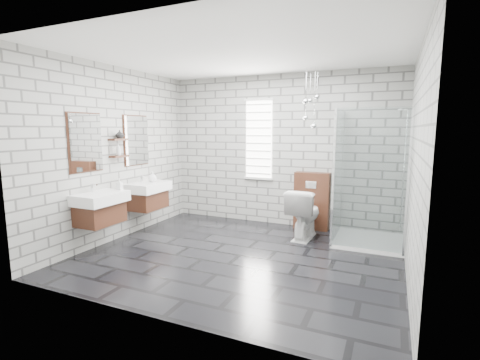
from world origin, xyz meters
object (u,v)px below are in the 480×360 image
Objects in this scene: vanity_left at (98,199)px; shower_enclosure at (362,212)px; vanity_right at (147,188)px; toilet at (304,213)px; cistern_panel at (312,201)px.

vanity_left is 3.87m from shower_enclosure.
vanity_right is 0.77× the size of shower_enclosure.
vanity_right reaches higher than toilet.
vanity_right is at bearing -153.30° from cistern_panel.
vanity_right is 2.85m from cistern_panel.
shower_enclosure reaches higher than vanity_left.
toilet is (0.00, -0.55, -0.10)m from cistern_panel.
vanity_left is 3.45m from cistern_panel.
toilet is (2.53, 0.72, -0.36)m from vanity_right.
toilet is at bearing -90.00° from cistern_panel.
cistern_panel is 0.56m from toilet.
vanity_left is at bearing -90.00° from vanity_right.
cistern_panel is at bearing 149.44° from shower_enclosure.
vanity_left is 1.05m from vanity_right.
vanity_left is at bearing -137.41° from cistern_panel.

